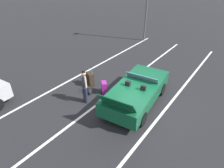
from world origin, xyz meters
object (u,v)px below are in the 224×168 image
object	(u,v)px
suitcase_large_black	(90,79)
suitcase_medium_bright	(104,88)
convertible_car	(138,90)
duffel_bag	(89,90)
traveler_person	(84,85)

from	to	relation	value
suitcase_large_black	suitcase_medium_bright	bearing A→B (deg)	105.40
convertible_car	suitcase_medium_bright	xyz separation A→B (m)	(-0.46, 1.69, -0.28)
suitcase_medium_bright	duffel_bag	distance (m)	0.79
convertible_car	duffel_bag	world-z (taller)	convertible_car
suitcase_large_black	suitcase_medium_bright	size ratio (longest dim) A/B	1.71
duffel_bag	traveler_person	size ratio (longest dim) A/B	0.42
suitcase_large_black	duffel_bag	world-z (taller)	suitcase_large_black
duffel_bag	suitcase_large_black	bearing A→B (deg)	36.14
suitcase_medium_bright	duffel_bag	size ratio (longest dim) A/B	0.90
suitcase_medium_bright	traveler_person	distance (m)	1.29
suitcase_medium_bright	traveler_person	world-z (taller)	traveler_person
convertible_car	duffel_bag	size ratio (longest dim) A/B	6.38
traveler_person	suitcase_large_black	bearing A→B (deg)	62.15
traveler_person	convertible_car	bearing A→B (deg)	-22.60
convertible_car	suitcase_large_black	world-z (taller)	convertible_car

